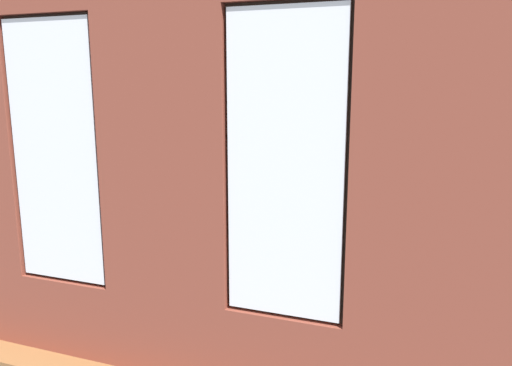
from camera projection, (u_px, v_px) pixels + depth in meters
ground_plane at (273, 266)px, 6.93m from camera, size 6.25×6.44×0.10m
brick_wall_with_windows at (164, 197)px, 3.99m from camera, size 5.65×0.30×3.22m
white_wall_right at (90, 141)px, 7.34m from camera, size 0.10×5.44×3.22m
couch_by_window at (217, 308)px, 4.78m from camera, size 1.72×0.87×0.80m
couch_left at (436, 267)px, 5.86m from camera, size 0.90×1.95×0.80m
coffee_table at (253, 231)px, 7.05m from camera, size 1.25×0.78×0.45m
cup_ceramic at (225, 223)px, 7.04m from camera, size 0.09×0.09×0.10m
candle_jar at (253, 224)px, 7.03m from camera, size 0.08×0.08×0.10m
table_plant_small at (245, 217)px, 7.16m from camera, size 0.14×0.14×0.21m
remote_gray at (256, 229)px, 6.89m from camera, size 0.18×0.12×0.02m
remote_silver at (279, 226)px, 7.04m from camera, size 0.17×0.06×0.02m
media_console at (124, 226)px, 7.78m from camera, size 1.19×0.42×0.49m
tv_flatscreen at (122, 186)px, 7.66m from camera, size 1.18×0.20×0.81m
papasan_chair at (314, 202)px, 8.52m from camera, size 1.08×1.08×0.68m
potted_plant_near_tv at (111, 215)px, 6.54m from camera, size 1.14×1.03×1.44m
potted_plant_corner_far_left at (457, 321)px, 3.93m from camera, size 0.64×0.64×0.93m
potted_plant_mid_room_small at (322, 218)px, 7.52m from camera, size 0.42×0.42×0.63m
potted_plant_between_couches at (358, 290)px, 4.30m from camera, size 1.20×1.15×1.22m
potted_plant_by_left_couch at (408, 231)px, 7.30m from camera, size 0.28×0.28×0.47m
potted_plant_corner_near_left at (450, 180)px, 8.02m from camera, size 0.97×1.03×1.51m
potted_plant_beside_window_right at (35, 256)px, 5.33m from camera, size 0.61×0.61×0.97m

